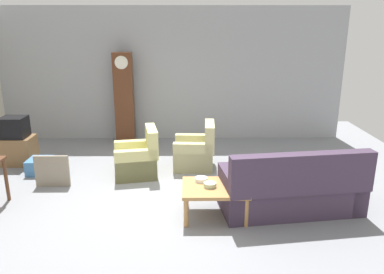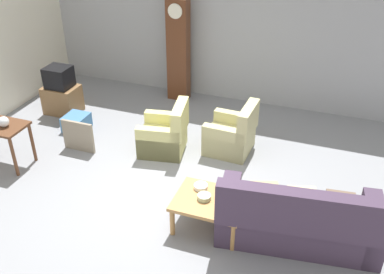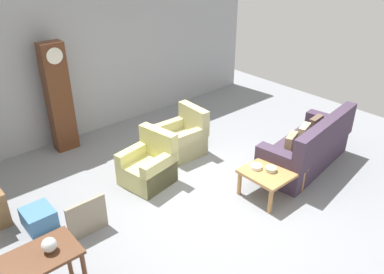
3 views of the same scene
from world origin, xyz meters
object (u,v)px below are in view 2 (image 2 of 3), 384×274
at_px(storage_box_blue, 76,122).
at_px(bowl_shallow_green, 204,197).
at_px(tv_crt, 59,77).
at_px(tv_stand_cabinet, 63,99).
at_px(couch_floral, 298,221).
at_px(armchair_olive_far, 232,136).
at_px(framed_picture_leaning, 78,136).
at_px(cup_blue_rimmed, 232,206).
at_px(coffee_table_wood, 210,203).
at_px(cup_white_porcelain, 225,199).
at_px(glass_dome_cloche, 4,122).
at_px(armchair_olive_near, 165,135).
at_px(grandfather_clock, 178,50).
at_px(bowl_white_stacked, 201,186).

height_order(storage_box_blue, bowl_shallow_green, bowl_shallow_green).
bearing_deg(tv_crt, bowl_shallow_green, -30.81).
bearing_deg(tv_stand_cabinet, tv_crt, 0.00).
bearing_deg(couch_floral, armchair_olive_far, 126.70).
bearing_deg(framed_picture_leaning, storage_box_blue, 126.27).
relative_size(armchair_olive_far, cup_blue_rimmed, 9.65).
relative_size(coffee_table_wood, cup_white_porcelain, 9.98).
xyz_separation_m(tv_stand_cabinet, framed_picture_leaning, (1.12, -1.17, 0.00)).
height_order(framed_picture_leaning, bowl_shallow_green, framed_picture_leaning).
bearing_deg(cup_white_porcelain, glass_dome_cloche, 175.58).
distance_m(armchair_olive_near, cup_white_porcelain, 2.24).
relative_size(coffee_table_wood, framed_picture_leaning, 1.60).
distance_m(grandfather_clock, cup_white_porcelain, 4.30).
bearing_deg(tv_stand_cabinet, couch_floral, -22.96).
xyz_separation_m(tv_stand_cabinet, bowl_shallow_green, (3.83, -2.28, 0.22)).
height_order(grandfather_clock, bowl_white_stacked, grandfather_clock).
bearing_deg(glass_dome_cloche, framed_picture_leaning, 44.67).
height_order(grandfather_clock, tv_stand_cabinet, grandfather_clock).
distance_m(couch_floral, glass_dome_cloche, 4.79).
xyz_separation_m(framed_picture_leaning, cup_blue_rimmed, (3.12, -1.18, 0.23)).
height_order(storage_box_blue, cup_white_porcelain, cup_white_porcelain).
xyz_separation_m(armchair_olive_near, tv_stand_cabinet, (-2.56, 0.65, -0.02)).
height_order(couch_floral, bowl_shallow_green, couch_floral).
height_order(glass_dome_cloche, cup_white_porcelain, glass_dome_cloche).
distance_m(cup_white_porcelain, bowl_white_stacked, 0.44).
relative_size(grandfather_clock, bowl_white_stacked, 11.15).
distance_m(armchair_olive_far, coffee_table_wood, 2.03).
relative_size(cup_white_porcelain, cup_blue_rimmed, 1.01).
xyz_separation_m(tv_crt, bowl_white_stacked, (3.71, -2.08, -0.28)).
xyz_separation_m(cup_blue_rimmed, bowl_shallow_green, (-0.41, 0.06, -0.01)).
distance_m(armchair_olive_near, bowl_shallow_green, 2.08).
xyz_separation_m(framed_picture_leaning, bowl_white_stacked, (2.59, -0.91, 0.22)).
height_order(framed_picture_leaning, glass_dome_cloche, glass_dome_cloche).
distance_m(armchair_olive_far, tv_crt, 3.71).
height_order(grandfather_clock, glass_dome_cloche, grandfather_clock).
bearing_deg(armchair_olive_near, couch_floral, -30.77).
xyz_separation_m(armchair_olive_near, grandfather_clock, (-0.56, 2.10, 0.78)).
distance_m(couch_floral, tv_stand_cabinet, 5.52).
distance_m(couch_floral, tv_crt, 5.54).
height_order(bowl_white_stacked, bowl_shallow_green, bowl_shallow_green).
xyz_separation_m(armchair_olive_far, bowl_white_stacked, (0.04, -1.82, 0.20)).
distance_m(framed_picture_leaning, cup_white_porcelain, 3.19).
distance_m(coffee_table_wood, glass_dome_cloche, 3.63).
bearing_deg(bowl_shallow_green, couch_floral, 5.95).
height_order(framed_picture_leaning, cup_blue_rimmed, framed_picture_leaning).
relative_size(couch_floral, storage_box_blue, 4.69).
height_order(tv_stand_cabinet, glass_dome_cloche, glass_dome_cloche).
relative_size(armchair_olive_near, glass_dome_cloche, 5.35).
bearing_deg(glass_dome_cloche, couch_floral, -2.34).
bearing_deg(tv_stand_cabinet, bowl_shallow_green, -30.81).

